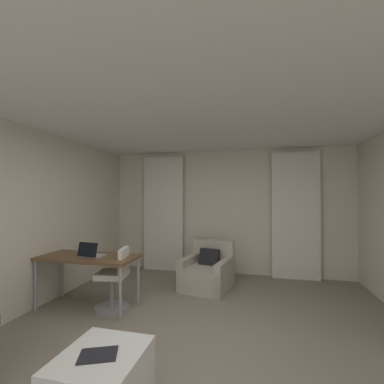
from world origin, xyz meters
The scene contains 11 objects.
ground_plane centered at (0.00, 0.00, 0.00)m, with size 12.00×12.00×0.00m, color gray.
wall_window centered at (0.00, 3.03, 1.30)m, with size 5.12×0.06×2.60m.
ceiling centered at (0.00, 0.00, 2.63)m, with size 5.12×6.12×0.06m, color white.
curtain_left_panel centered at (-1.38, 2.90, 1.25)m, with size 0.90×0.06×2.50m.
curtain_right_panel centered at (1.38, 2.90, 1.25)m, with size 0.90×0.06×2.50m.
armchair centered at (-0.23, 2.02, 0.26)m, with size 0.93×0.98×0.80m.
desk centered at (-1.79, 0.81, 0.69)m, with size 1.43×0.64×0.75m.
desk_chair centered at (-1.37, 0.83, 0.39)m, with size 0.48×0.48×0.88m.
laptop centered at (-1.72, 0.77, 0.79)m, with size 0.34×0.28×0.22m.
coffee_table centered at (-0.57, -0.75, 0.20)m, with size 0.62×0.69×0.41m.
magazine_open centered at (-0.57, -0.79, 0.41)m, with size 0.34×0.29×0.01m.
Camera 1 is at (0.59, -2.58, 1.62)m, focal length 24.43 mm.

